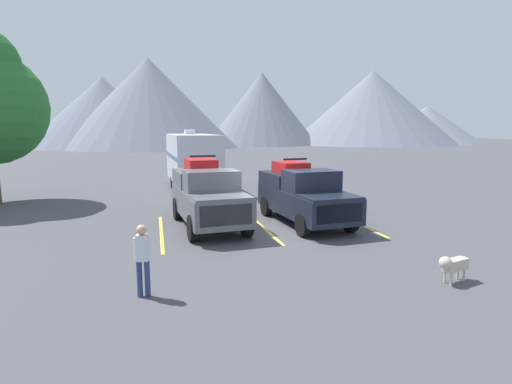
{
  "coord_description": "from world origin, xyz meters",
  "views": [
    {
      "loc": [
        -3.95,
        -14.17,
        3.76
      ],
      "look_at": [
        0.0,
        1.77,
        1.2
      ],
      "focal_mm": 28.67,
      "sensor_mm": 36.0,
      "label": 1
    }
  ],
  "objects_px": {
    "pickup_truck_b": "(303,194)",
    "dog": "(452,265)",
    "camper_trailer_a": "(192,158)",
    "pickup_truck_a": "(207,194)",
    "person_a": "(143,256)"
  },
  "relations": [
    {
      "from": "pickup_truck_b",
      "to": "dog",
      "type": "xyz_separation_m",
      "value": [
        1.23,
        -7.13,
        -0.7
      ]
    },
    {
      "from": "pickup_truck_b",
      "to": "dog",
      "type": "distance_m",
      "value": 7.27
    },
    {
      "from": "camper_trailer_a",
      "to": "dog",
      "type": "bearing_deg",
      "value": -74.92
    },
    {
      "from": "pickup_truck_b",
      "to": "camper_trailer_a",
      "type": "height_order",
      "value": "camper_trailer_a"
    },
    {
      "from": "pickup_truck_a",
      "to": "dog",
      "type": "relative_size",
      "value": 5.44
    },
    {
      "from": "camper_trailer_a",
      "to": "pickup_truck_b",
      "type": "bearing_deg",
      "value": -71.39
    },
    {
      "from": "dog",
      "to": "pickup_truck_b",
      "type": "bearing_deg",
      "value": 99.79
    },
    {
      "from": "person_a",
      "to": "camper_trailer_a",
      "type": "bearing_deg",
      "value": 80.97
    },
    {
      "from": "pickup_truck_b",
      "to": "pickup_truck_a",
      "type": "bearing_deg",
      "value": 176.18
    },
    {
      "from": "pickup_truck_a",
      "to": "pickup_truck_b",
      "type": "distance_m",
      "value": 3.82
    },
    {
      "from": "camper_trailer_a",
      "to": "person_a",
      "type": "xyz_separation_m",
      "value": [
        -2.61,
        -16.45,
        -0.99
      ]
    },
    {
      "from": "pickup_truck_a",
      "to": "camper_trailer_a",
      "type": "height_order",
      "value": "camper_trailer_a"
    },
    {
      "from": "pickup_truck_b",
      "to": "camper_trailer_a",
      "type": "relative_size",
      "value": 0.65
    },
    {
      "from": "pickup_truck_a",
      "to": "person_a",
      "type": "relative_size",
      "value": 3.25
    },
    {
      "from": "person_a",
      "to": "dog",
      "type": "relative_size",
      "value": 1.67
    }
  ]
}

